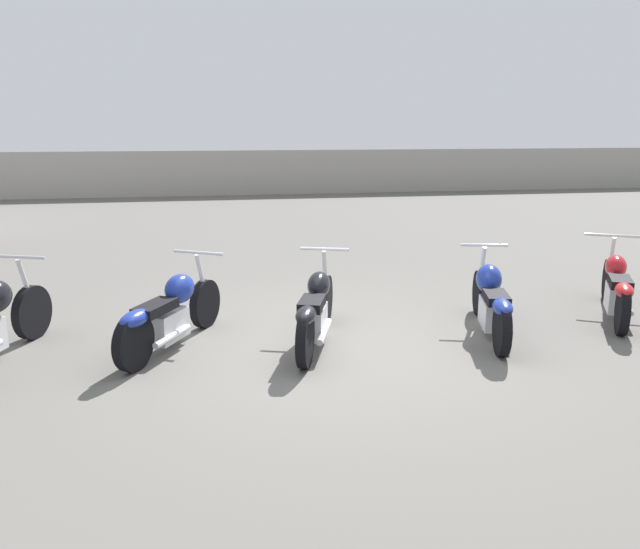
{
  "coord_description": "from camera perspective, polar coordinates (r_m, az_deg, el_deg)",
  "views": [
    {
      "loc": [
        -1.23,
        -6.25,
        2.35
      ],
      "look_at": [
        0.0,
        0.73,
        0.65
      ],
      "focal_mm": 35.0,
      "sensor_mm": 36.0,
      "label": 1
    }
  ],
  "objects": [
    {
      "name": "ground_plane",
      "position": [
        6.79,
        1.08,
        -6.77
      ],
      "size": [
        60.0,
        60.0,
        0.0
      ],
      "primitive_type": "plane",
      "color": "#5B5954"
    },
    {
      "name": "fence_back",
      "position": [
        21.75,
        -6.83,
        9.21
      ],
      "size": [
        40.0,
        0.04,
        1.52
      ],
      "color": "#9E998E",
      "rests_on": "ground_plane"
    },
    {
      "name": "motorcycle_slot_1",
      "position": [
        6.87,
        -13.55,
        -3.43
      ],
      "size": [
        1.1,
        1.82,
        0.94
      ],
      "rotation": [
        0.0,
        0.0,
        -0.49
      ],
      "color": "black",
      "rests_on": "ground_plane"
    },
    {
      "name": "motorcycle_slot_2",
      "position": [
        6.8,
        -0.37,
        -3.25
      ],
      "size": [
        0.86,
        1.98,
        0.95
      ],
      "rotation": [
        0.0,
        0.0,
        -0.32
      ],
      "color": "black",
      "rests_on": "ground_plane"
    },
    {
      "name": "motorcycle_slot_3",
      "position": [
        7.39,
        15.38,
        -2.31
      ],
      "size": [
        0.78,
        1.98,
        0.93
      ],
      "rotation": [
        0.0,
        0.0,
        -0.27
      ],
      "color": "black",
      "rests_on": "ground_plane"
    },
    {
      "name": "motorcycle_slot_4",
      "position": [
        8.59,
        25.47,
        -1.07
      ],
      "size": [
        1.2,
        1.88,
        0.94
      ],
      "rotation": [
        0.0,
        0.0,
        -0.5
      ],
      "color": "black",
      "rests_on": "ground_plane"
    }
  ]
}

